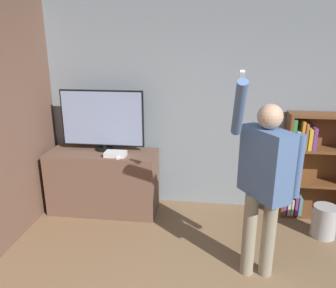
{
  "coord_description": "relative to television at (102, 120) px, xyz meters",
  "views": [
    {
      "loc": [
        0.02,
        -1.45,
        2.2
      ],
      "look_at": [
        -0.39,
        1.85,
        1.16
      ],
      "focal_mm": 35.0,
      "sensor_mm": 36.0,
      "label": 1
    }
  ],
  "objects": [
    {
      "name": "television",
      "position": [
        0.0,
        0.0,
        0.0
      ],
      "size": [
        1.08,
        0.22,
        0.79
      ],
      "color": "black",
      "rests_on": "tv_ledge"
    },
    {
      "name": "remote_loose",
      "position": [
        0.28,
        -0.28,
        -0.4
      ],
      "size": [
        0.05,
        0.14,
        0.02
      ],
      "color": "white",
      "rests_on": "tv_ledge"
    },
    {
      "name": "game_console",
      "position": [
        0.22,
        -0.23,
        -0.38
      ],
      "size": [
        0.26,
        0.17,
        0.06
      ],
      "color": "white",
      "rests_on": "tv_ledge"
    },
    {
      "name": "person",
      "position": [
        1.88,
        -1.17,
        -0.19
      ],
      "size": [
        0.64,
        0.59,
        1.99
      ],
      "rotation": [
        0.0,
        0.0,
        -1.02
      ],
      "color": "gray",
      "rests_on": "ground_plane"
    },
    {
      "name": "tv_ledge",
      "position": [
        0.0,
        -0.1,
        -0.82
      ],
      "size": [
        1.42,
        0.54,
        0.83
      ],
      "color": "brown",
      "rests_on": "ground_plane"
    },
    {
      "name": "wall_back",
      "position": [
        1.34,
        0.3,
        0.12
      ],
      "size": [
        6.24,
        0.09,
        2.7
      ],
      "color": "gray",
      "rests_on": "ground_plane"
    },
    {
      "name": "bookshelf",
      "position": [
        2.66,
        0.12,
        -0.55
      ],
      "size": [
        0.8,
        0.28,
        1.37
      ],
      "color": "brown",
      "rests_on": "ground_plane"
    },
    {
      "name": "waste_bin",
      "position": [
        2.74,
        -0.4,
        -1.04
      ],
      "size": [
        0.28,
        0.28,
        0.38
      ],
      "color": "#B7B7BC",
      "rests_on": "ground_plane"
    }
  ]
}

